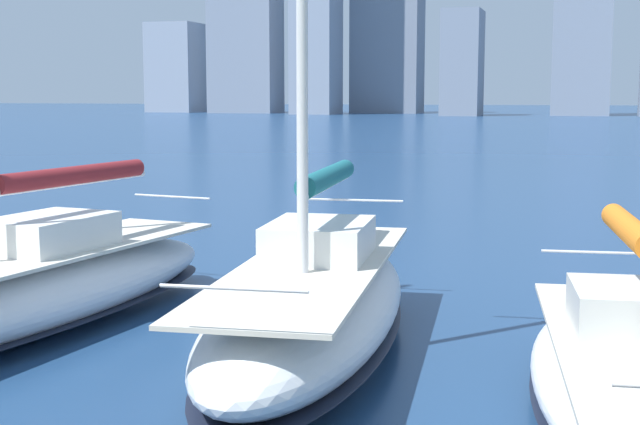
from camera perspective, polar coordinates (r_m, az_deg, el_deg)
sailboat_orange at (r=11.17m, az=19.60°, el=-9.49°), size 3.19×7.19×11.92m
sailboat_teal at (r=13.26m, az=-0.47°, el=-5.76°), size 3.25×8.83×11.99m
sailboat_maroon at (r=15.25m, az=-18.14°, el=-4.52°), size 3.65×9.65×12.07m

